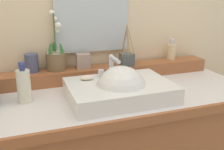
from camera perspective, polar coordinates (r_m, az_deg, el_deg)
name	(u,v)px	position (r m, az deg, el deg)	size (l,w,h in m)	color
back_ledge	(95,73)	(1.58, -3.56, 0.36)	(1.44, 0.13, 0.07)	#9A5630
sink_basin	(120,91)	(1.30, 1.78, -3.35)	(0.49, 0.36, 0.27)	white
soap_bar	(87,78)	(1.34, -5.28, -0.53)	(0.07, 0.04, 0.02)	beige
potted_plant	(56,57)	(1.53, -11.73, 3.69)	(0.11, 0.11, 0.33)	brown
soap_dispenser	(172,51)	(1.78, 12.49, 4.95)	(0.05, 0.06, 0.13)	beige
tumbler_cup	(32,63)	(1.53, -16.65, 2.44)	(0.07, 0.07, 0.10)	#464C69
reed_diffuser	(127,59)	(1.60, 3.10, 3.43)	(0.10, 0.10, 0.24)	#484F4E
trinket_box	(83,61)	(1.55, -6.11, 2.97)	(0.08, 0.06, 0.08)	gray
lotion_bottle	(24,85)	(1.31, -18.18, -2.08)	(0.06, 0.07, 0.19)	beige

